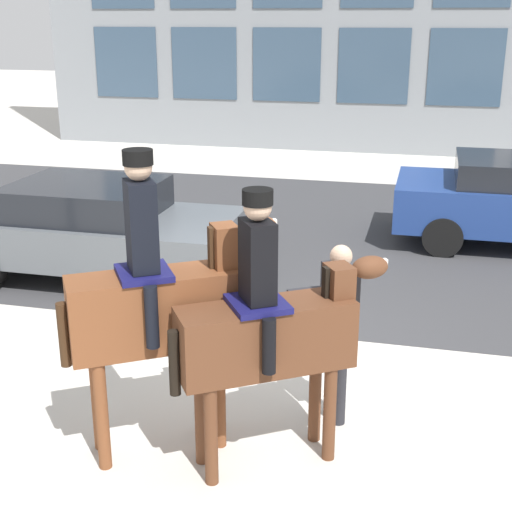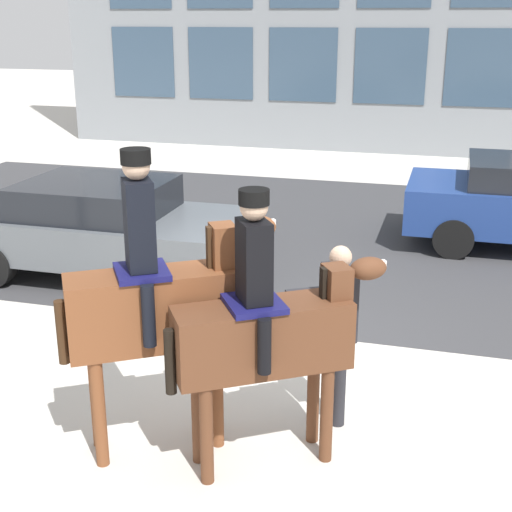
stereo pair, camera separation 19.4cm
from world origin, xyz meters
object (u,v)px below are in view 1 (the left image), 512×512
(mounted_horse_companion, at_px, (270,329))
(street_car_near_lane, at_px, (93,227))
(mounted_horse_lead, at_px, (158,302))
(pedestrian_bystander, at_px, (337,320))

(mounted_horse_companion, height_order, street_car_near_lane, mounted_horse_companion)
(mounted_horse_lead, distance_m, mounted_horse_companion, 0.96)
(pedestrian_bystander, xyz_separation_m, street_car_near_lane, (-3.99, 3.15, -0.29))
(pedestrian_bystander, bearing_deg, street_car_near_lane, -68.42)
(mounted_horse_lead, bearing_deg, street_car_near_lane, 90.62)
(mounted_horse_lead, xyz_separation_m, pedestrian_bystander, (1.40, 0.80, -0.37))
(pedestrian_bystander, bearing_deg, mounted_horse_companion, 29.67)
(mounted_horse_companion, height_order, pedestrian_bystander, mounted_horse_companion)
(mounted_horse_lead, xyz_separation_m, street_car_near_lane, (-2.58, 3.95, -0.66))
(mounted_horse_companion, distance_m, pedestrian_bystander, 0.93)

